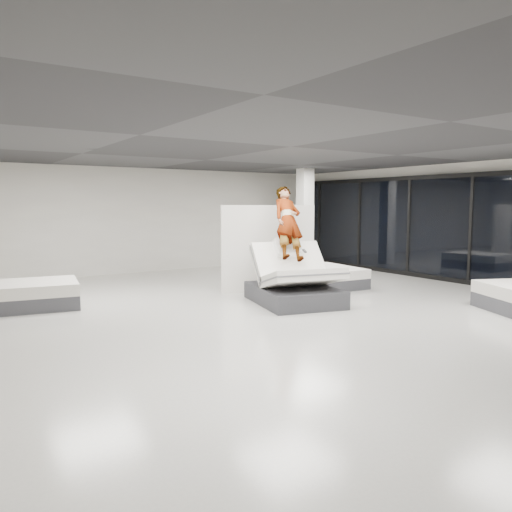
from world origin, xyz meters
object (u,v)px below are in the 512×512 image
Objects in this scene: flat_bed_left_far at (27,295)px; column at (305,220)px; remote at (304,251)px; divider_panel at (268,249)px; hero_bed at (294,284)px; person at (289,239)px; flat_bed_right_far at (327,277)px.

column is at bearing 9.07° from flat_bed_left_far.
flat_bed_left_far is at bearing 165.74° from remote.
divider_panel is 3.97m from column.
column is at bearing 48.85° from hero_bed.
divider_panel reaches higher than flat_bed_left_far.
flat_bed_left_far is 8.49m from column.
divider_panel reaches higher than person.
column is at bearing 64.97° from remote.
column reaches higher than hero_bed.
remote is 0.07× the size of flat_bed_left_far.
hero_bed is 5.50m from flat_bed_left_far.
flat_bed_right_far is at bearing 32.36° from hero_bed.
hero_bed is at bearing 176.76° from remote.
flat_bed_left_far reaches higher than flat_bed_right_far.
divider_panel is 0.72× the size of column.
divider_panel is at bearing 76.25° from hero_bed.
hero_bed is at bearing -28.58° from flat_bed_left_far.
person reaches higher than flat_bed_right_far.
flat_bed_right_far is at bearing 50.45° from remote.
person is 0.86× the size of flat_bed_left_far.
flat_bed_left_far is at bearing -173.21° from divider_panel.
hero_bed is 1.30× the size of person.
person is 5.53m from flat_bed_left_far.
remote is at bearing -17.12° from hero_bed.
divider_panel is (0.16, 1.58, -0.08)m from remote.
flat_bed_left_far is (-6.87, 1.33, 0.02)m from flat_bed_right_far.
divider_panel is at bearing 98.11° from remote.
remote reaches higher than flat_bed_right_far.
person is 4.96m from column.
divider_panel reaches higher than flat_bed_right_far.
person reaches higher than remote.
hero_bed is 5.38m from column.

